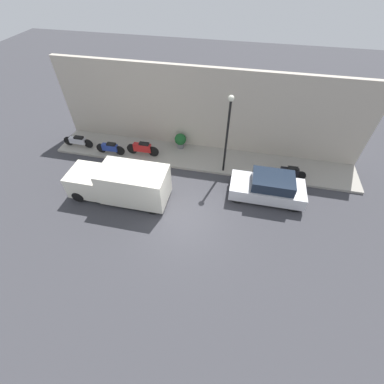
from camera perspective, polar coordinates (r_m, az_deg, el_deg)
ground_plane at (r=12.92m, az=-1.94°, el=-5.62°), size 60.00×60.00×0.00m
sidewalk at (r=16.22m, az=2.00°, el=7.51°), size 2.41×18.44×0.15m
building_facade at (r=15.99m, az=3.17°, el=17.45°), size 0.30×18.44×5.09m
parked_car at (r=13.95m, az=16.58°, el=0.99°), size 1.71×3.83×1.44m
delivery_van at (r=13.69m, az=-15.69°, el=1.91°), size 1.81×5.19×1.94m
motorcycle_black at (r=15.44m, az=20.82°, el=4.14°), size 0.30×1.88×0.77m
scooter_silver at (r=18.41m, az=-24.00°, el=10.33°), size 0.30×2.01×0.75m
motorcycle_red at (r=16.38m, az=-10.92°, el=9.54°), size 0.30×2.07×0.90m
motorcycle_blue at (r=17.00m, az=-17.70°, el=9.33°), size 0.30×1.86×0.79m
streetlamp at (r=13.66m, az=7.98°, el=14.03°), size 0.30×0.30×4.57m
potted_plant at (r=16.70m, az=-2.59°, el=11.45°), size 0.74×0.74×0.99m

